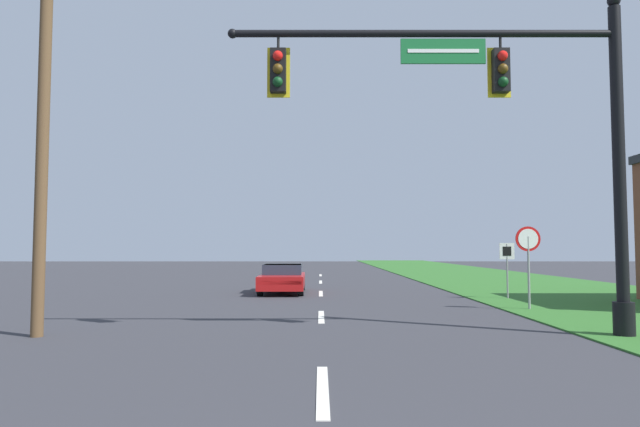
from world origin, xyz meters
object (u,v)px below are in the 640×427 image
at_px(car_ahead, 282,278).
at_px(signal_mast, 521,129).
at_px(stop_sign, 527,249).
at_px(route_sign_post, 506,258).
at_px(utility_pole_near, 42,132).

bearing_deg(car_ahead, signal_mast, -63.69).
distance_m(car_ahead, stop_sign, 10.48).
bearing_deg(route_sign_post, stop_sign, -98.53).
bearing_deg(utility_pole_near, stop_sign, 22.76).
bearing_deg(signal_mast, car_ahead, 116.31).
bearing_deg(route_sign_post, car_ahead, 160.18).
bearing_deg(signal_mast, stop_sign, 69.10).
bearing_deg(stop_sign, signal_mast, -110.90).
distance_m(route_sign_post, utility_pole_near, 15.93).
distance_m(stop_sign, route_sign_post, 3.73).
bearing_deg(car_ahead, stop_sign, -40.31).
distance_m(signal_mast, car_ahead, 13.92).
xyz_separation_m(signal_mast, stop_sign, (2.01, 5.26, -2.59)).
height_order(car_ahead, utility_pole_near, utility_pole_near).
relative_size(signal_mast, stop_sign, 3.46).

